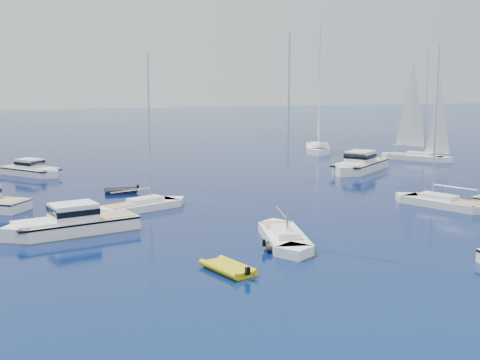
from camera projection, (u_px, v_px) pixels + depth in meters
name	position (u px, v px, depth m)	size (l,w,h in m)	color
ground	(283.00, 323.00, 29.77)	(400.00, 400.00, 0.00)	navy
motor_cruiser_centre	(71.00, 233.00, 46.68)	(3.23, 10.56, 2.77)	white
motor_cruiser_distant	(359.00, 171.00, 76.75)	(3.59, 11.74, 3.08)	silver
motor_cruiser_horizon	(31.00, 175.00, 73.62)	(2.79, 9.13, 2.40)	silver
sailboat_fore	(284.00, 242.00, 44.08)	(2.57, 9.89, 14.54)	white
sailboat_mid_r	(442.00, 207.00, 56.07)	(2.57, 9.88, 14.53)	silver
sailboat_centre	(142.00, 210.00, 54.75)	(2.43, 9.35, 13.75)	white
sailboat_sails_r	(416.00, 160.00, 87.01)	(2.69, 10.34, 15.20)	white
sailboat_sails_far	(318.00, 151.00, 97.04)	(3.35, 12.87, 18.91)	white
tender_yellow	(228.00, 272.00, 37.51)	(2.08, 3.82, 0.95)	#BEAF0B
tender_grey_near	(289.00, 250.00, 42.11)	(1.86, 3.33, 0.95)	black
tender_grey_far	(121.00, 193.00, 62.62)	(1.83, 3.27, 0.95)	black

